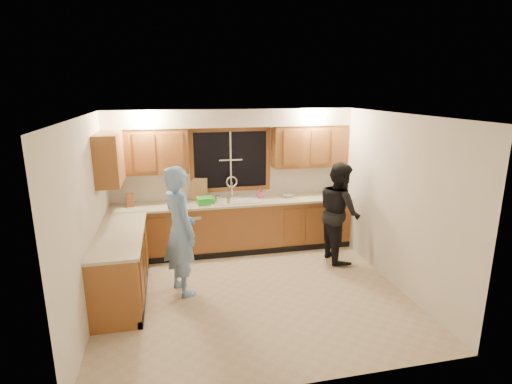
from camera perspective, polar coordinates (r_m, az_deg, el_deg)
floor at (r=5.89m, az=-0.43°, el=-14.14°), size 4.20×4.20×0.00m
ceiling at (r=5.18m, az=-0.48°, el=10.94°), size 4.20×4.20×0.00m
wall_back at (r=7.21m, az=-3.62°, el=1.88°), size 4.20×0.00×4.20m
wall_left at (r=5.39m, az=-22.90°, el=-3.64°), size 0.00×3.80×3.80m
wall_right at (r=6.17m, az=18.98°, el=-1.06°), size 0.00×3.80×3.80m
base_cabinets_back at (r=7.15m, az=-3.14°, el=-4.99°), size 4.20×0.60×0.88m
base_cabinets_left at (r=5.95m, az=-18.67°, el=-9.92°), size 0.60×1.90×0.88m
countertop_back at (r=6.99m, az=-3.17°, el=-1.47°), size 4.20×0.63×0.04m
countertop_left at (r=5.78m, az=-18.89°, el=-5.75°), size 0.63×1.90×0.04m
upper_cabinets_left at (r=6.87m, az=-15.35°, el=5.64°), size 1.35×0.33×0.75m
upper_cabinets_right at (r=7.30m, az=7.70°, el=6.53°), size 1.35×0.33×0.75m
upper_cabinets_return at (r=6.31m, az=-20.22°, el=4.52°), size 0.33×0.90×0.75m
soffit at (r=6.88m, az=-3.53°, el=10.54°), size 4.20×0.35×0.30m
window_frame at (r=7.13m, az=-3.65°, el=4.61°), size 1.44×0.03×1.14m
sink at (r=7.02m, az=-3.19°, el=-1.70°), size 0.86×0.52×0.57m
dishwasher at (r=7.07m, az=-9.96°, el=-5.67°), size 0.60×0.56×0.82m
stove at (r=5.43m, az=-19.28°, el=-12.27°), size 0.58×0.75×0.90m
man at (r=5.64m, az=-10.80°, el=-5.49°), size 0.66×0.78×1.83m
woman at (r=6.80m, az=11.81°, el=-2.78°), size 0.64×0.82×1.68m
knife_block at (r=6.94m, az=-17.55°, el=-1.13°), size 0.14×0.12×0.22m
cutting_board at (r=7.10m, az=-8.15°, el=0.43°), size 0.31×0.16×0.38m
dish_crate at (r=6.83m, az=-7.26°, el=-1.25°), size 0.28×0.27×0.12m
soap_bottle at (r=7.15m, az=0.54°, el=-0.13°), size 0.10×0.10×0.19m
bowl at (r=7.25m, az=4.58°, el=-0.56°), size 0.23×0.23×0.05m
can_left at (r=6.87m, az=-5.57°, el=-1.08°), size 0.09×0.09×0.13m
can_right at (r=6.76m, az=-3.94°, el=-1.36°), size 0.08×0.08×0.12m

